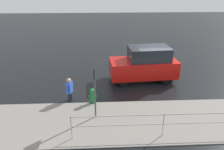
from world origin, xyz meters
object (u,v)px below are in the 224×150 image
Objects in this scene: fire_hydrant at (92,96)px; sign_post at (95,85)px; moving_hatchback at (145,64)px; pedestrian at (69,88)px.

fire_hydrant is 1.71m from sign_post.
sign_post is at bearing 98.22° from fire_hydrant.
sign_post reaches higher than fire_hydrant.
moving_hatchback is 1.67× the size of sign_post.
sign_post is (2.84, 3.82, 0.55)m from moving_hatchback.
moving_hatchback is 4.79m from sign_post.
sign_post reaches higher than pedestrian.
moving_hatchback is at bearing -139.25° from fire_hydrant.
fire_hydrant is 0.33× the size of sign_post.
fire_hydrant is at bearing -81.78° from sign_post.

